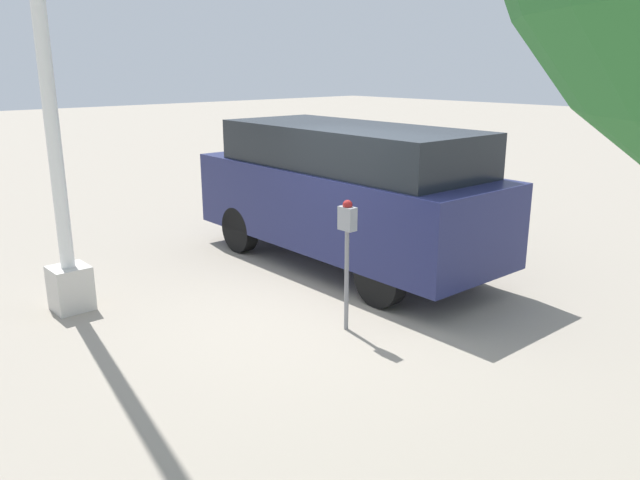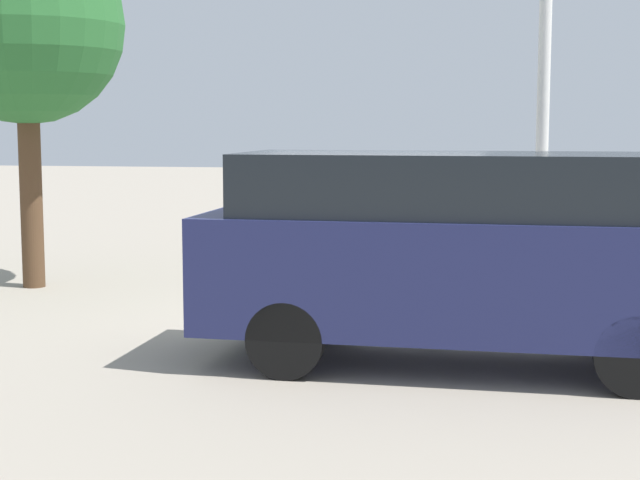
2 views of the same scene
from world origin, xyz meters
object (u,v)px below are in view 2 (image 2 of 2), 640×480
Objects in this scene: lamp_post at (542,130)px; parked_van at (458,250)px; parking_meter_near at (312,232)px; street_tree at (25,27)px.

lamp_post is 4.01m from parked_van.
lamp_post is (2.69, 2.10, 1.16)m from parking_meter_near.
lamp_post reaches higher than parked_van.
parking_meter_near is 0.29× the size of street_tree.
street_tree is (-4.49, 1.97, 2.60)m from parking_meter_near.
lamp_post is at bearing 77.19° from parked_van.
parking_meter_near is 5.55m from street_tree.
street_tree is at bearing 151.17° from parked_van.
lamp_post reaches higher than street_tree.
lamp_post is 1.28× the size of street_tree.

